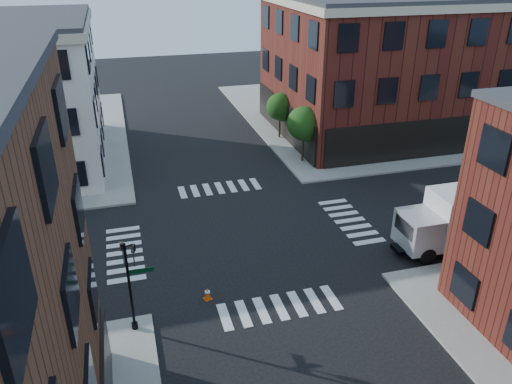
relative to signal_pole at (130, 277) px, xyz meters
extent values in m
plane|color=black|center=(6.72, 6.68, -2.86)|extent=(120.00, 120.00, 0.00)
cube|color=gray|center=(27.72, 27.68, -2.78)|extent=(30.00, 30.00, 0.15)
cube|color=#4A1712|center=(27.22, 22.68, 3.14)|extent=(25.00, 16.00, 12.00)
cylinder|color=black|center=(14.22, 16.68, -1.97)|extent=(0.18, 0.18, 1.47)
cylinder|color=black|center=(14.22, 16.68, -1.24)|extent=(0.12, 0.12, 1.47)
sphere|color=#17360E|center=(14.22, 16.68, 0.44)|extent=(2.69, 2.69, 2.69)
sphere|color=#17360E|center=(14.47, 16.58, -0.10)|extent=(1.85, 1.85, 1.85)
cylinder|color=black|center=(14.22, 22.68, -2.04)|extent=(0.18, 0.18, 1.33)
cylinder|color=black|center=(14.22, 22.68, -1.38)|extent=(0.12, 0.12, 1.33)
sphere|color=#17360E|center=(14.22, 22.68, 0.14)|extent=(2.43, 2.43, 2.43)
sphere|color=#17360E|center=(14.47, 22.58, -0.35)|extent=(1.67, 1.67, 1.67)
cylinder|color=black|center=(-0.08, -0.12, -0.56)|extent=(0.12, 0.12, 4.60)
cylinder|color=black|center=(-0.08, -0.12, -2.56)|extent=(0.28, 0.28, 0.30)
cube|color=#053819|center=(0.47, -0.12, 0.29)|extent=(1.10, 0.03, 0.22)
cube|color=#053819|center=(-0.08, 0.43, 0.54)|extent=(0.03, 1.10, 0.22)
imported|color=black|center=(0.27, -0.02, 1.04)|extent=(0.22, 0.18, 1.10)
imported|color=black|center=(-0.18, 0.23, 1.04)|extent=(0.18, 0.22, 1.10)
cube|color=silver|center=(19.34, 2.11, -0.80)|extent=(5.69, 2.46, 3.04)
cube|color=maroon|center=(19.34, 0.87, -0.80)|extent=(2.16, 0.04, 0.69)
cube|color=maroon|center=(19.34, 3.36, -0.80)|extent=(2.16, 0.04, 0.69)
cube|color=#A9A9AB|center=(15.62, 2.11, -1.34)|extent=(1.96, 2.35, 1.96)
cube|color=black|center=(14.69, 2.11, -1.00)|extent=(0.10, 1.86, 0.88)
cube|color=black|center=(18.17, 2.11, -2.37)|extent=(7.84, 0.99, 0.24)
cylinder|color=black|center=(15.62, 1.08, -2.37)|extent=(0.98, 0.34, 0.98)
cylinder|color=black|center=(15.62, 3.14, -2.37)|extent=(0.98, 0.34, 0.98)
cylinder|color=black|center=(19.15, 1.08, -2.37)|extent=(0.98, 0.34, 0.98)
cylinder|color=black|center=(19.14, 3.14, -2.37)|extent=(0.98, 0.34, 0.98)
cylinder|color=black|center=(21.50, 3.14, -2.37)|extent=(0.98, 0.34, 0.98)
cube|color=#EE4E0A|center=(3.50, 1.24, -2.84)|extent=(0.46, 0.46, 0.04)
cone|color=#EE4E0A|center=(3.50, 1.24, -2.53)|extent=(0.43, 0.43, 0.66)
cylinder|color=white|center=(3.50, 1.24, -2.43)|extent=(0.26, 0.26, 0.08)
camera|label=1|loc=(0.42, -18.54, 12.58)|focal=35.00mm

